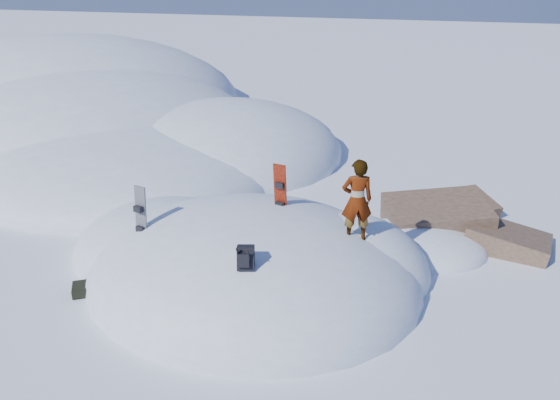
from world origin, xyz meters
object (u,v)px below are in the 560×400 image
(snowboard_dark, at_px, (141,221))
(backpack, at_px, (245,258))
(person, at_px, (357,200))
(snowboard_red, at_px, (280,197))

(snowboard_dark, bearing_deg, backpack, -7.31)
(snowboard_dark, bearing_deg, person, 25.08)
(backpack, xyz_separation_m, person, (1.61, 1.83, 0.51))
(snowboard_dark, relative_size, person, 0.91)
(backpack, bearing_deg, snowboard_red, 76.00)
(snowboard_red, height_order, person, person)
(snowboard_dark, xyz_separation_m, person, (4.22, 0.78, 0.64))
(snowboard_red, relative_size, snowboard_dark, 1.00)
(snowboard_dark, height_order, person, person)
(snowboard_red, xyz_separation_m, person, (1.67, -0.54, 0.34))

